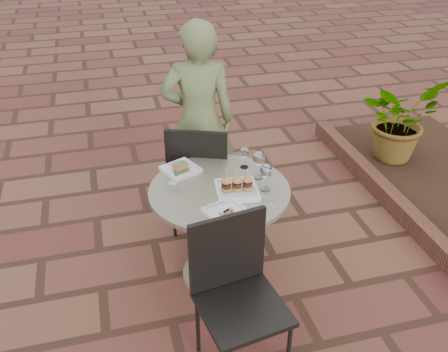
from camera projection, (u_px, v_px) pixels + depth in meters
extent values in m
plane|color=brown|center=(220.00, 267.00, 3.61)|extent=(60.00, 60.00, 0.00)
cylinder|color=gray|center=(220.00, 273.00, 3.53)|extent=(0.52, 0.52, 0.04)
cylinder|color=gray|center=(220.00, 236.00, 3.36)|extent=(0.08, 0.08, 0.70)
cylinder|color=tan|center=(219.00, 191.00, 3.17)|extent=(0.90, 0.90, 0.03)
cube|color=black|center=(201.00, 176.00, 3.83)|extent=(0.57, 0.57, 0.03)
cube|color=black|center=(196.00, 160.00, 3.53)|extent=(0.42, 0.19, 0.46)
cylinder|color=black|center=(228.00, 189.00, 4.09)|extent=(0.02, 0.02, 0.44)
cylinder|color=black|center=(183.00, 186.00, 4.13)|extent=(0.02, 0.02, 0.44)
cylinder|color=black|center=(223.00, 216.00, 3.77)|extent=(0.02, 0.02, 0.44)
cylinder|color=black|center=(174.00, 213.00, 3.81)|extent=(0.02, 0.02, 0.44)
cube|color=black|center=(243.00, 309.00, 2.67)|extent=(0.50, 0.50, 0.03)
cube|color=black|center=(227.00, 250.00, 2.69)|extent=(0.44, 0.10, 0.46)
cylinder|color=black|center=(288.00, 352.00, 2.70)|extent=(0.02, 0.02, 0.44)
cylinder|color=black|center=(198.00, 325.00, 2.87)|extent=(0.02, 0.02, 0.44)
cylinder|color=black|center=(257.00, 305.00, 3.00)|extent=(0.02, 0.02, 0.44)
imported|color=#586336|center=(199.00, 121.00, 3.88)|extent=(0.63, 0.47, 1.58)
cube|color=white|center=(181.00, 170.00, 3.34)|extent=(0.28, 0.28, 0.01)
cube|color=#DD5C4E|center=(180.00, 166.00, 3.33)|extent=(0.11, 0.09, 0.03)
cube|color=brown|center=(180.00, 164.00, 3.32)|extent=(0.10, 0.09, 0.01)
cube|color=white|center=(237.00, 191.00, 3.12)|extent=(0.28, 0.28, 0.01)
cube|color=white|center=(226.00, 214.00, 2.92)|extent=(0.29, 0.29, 0.01)
ellipsoid|color=#ED617F|center=(223.00, 218.00, 2.86)|extent=(0.04, 0.03, 0.02)
cylinder|color=white|center=(265.00, 189.00, 3.15)|extent=(0.06, 0.06, 0.00)
cylinder|color=white|center=(266.00, 183.00, 3.13)|extent=(0.01, 0.01, 0.08)
ellipsoid|color=white|center=(266.00, 171.00, 3.08)|extent=(0.08, 0.08, 0.10)
cylinder|color=white|center=(266.00, 172.00, 3.09)|extent=(0.06, 0.06, 0.04)
cylinder|color=white|center=(244.00, 167.00, 3.39)|extent=(0.05, 0.05, 0.00)
cylinder|color=white|center=(244.00, 162.00, 3.37)|extent=(0.01, 0.01, 0.07)
ellipsoid|color=white|center=(245.00, 153.00, 3.33)|extent=(0.07, 0.07, 0.08)
cylinder|color=white|center=(258.00, 177.00, 3.28)|extent=(0.07, 0.07, 0.00)
cylinder|color=white|center=(258.00, 171.00, 3.25)|extent=(0.01, 0.01, 0.09)
ellipsoid|color=white|center=(259.00, 159.00, 3.20)|extent=(0.08, 0.08, 0.10)
cylinder|color=silver|center=(174.00, 186.00, 3.15)|extent=(0.08, 0.08, 0.05)
cube|color=brown|center=(396.00, 204.00, 4.17)|extent=(0.12, 3.00, 0.15)
imported|color=#33662D|center=(399.00, 118.00, 4.69)|extent=(0.89, 0.83, 0.80)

